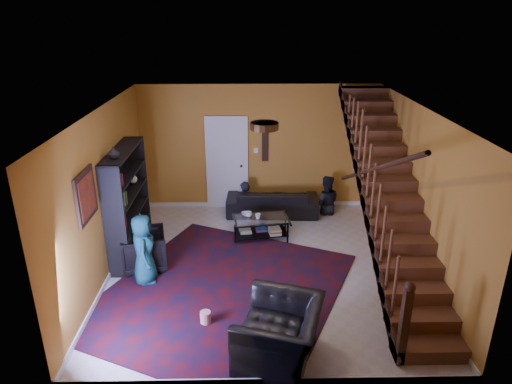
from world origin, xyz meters
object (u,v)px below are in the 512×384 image
sofa (272,201)px  coffee_table (261,226)px  bookshelf (128,205)px  armchair_left (145,250)px  armchair_right (279,333)px

sofa → coffee_table: sofa is taller
sofa → bookshelf: bearing=34.6°
bookshelf → armchair_left: bookshelf is taller
armchair_left → armchair_right: size_ratio=0.65×
bookshelf → coffee_table: 2.60m
bookshelf → sofa: bookshelf is taller
armchair_right → bookshelf: bearing=-121.1°
bookshelf → armchair_left: bearing=-57.5°
bookshelf → coffee_table: size_ratio=1.72×
armchair_right → coffee_table: size_ratio=1.00×
sofa → armchair_right: size_ratio=1.73×
bookshelf → coffee_table: bearing=13.2°
bookshelf → armchair_left: 0.91m
bookshelf → armchair_left: (0.35, -0.56, -0.62)m
armchair_left → armchair_right: armchair_right is taller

